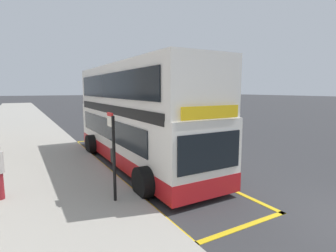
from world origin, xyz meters
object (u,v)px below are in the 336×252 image
(double_decker_bus, at_px, (137,118))
(bus_stop_sign, at_px, (113,149))
(parked_car_silver_behind, at_px, (105,106))
(parked_car_teal_far, at_px, (145,118))
(parked_car_grey_distant, at_px, (122,109))

(double_decker_bus, height_order, bus_stop_sign, double_decker_bus)
(parked_car_silver_behind, height_order, parked_car_teal_far, same)
(double_decker_bus, height_order, parked_car_silver_behind, double_decker_bus)
(parked_car_teal_far, distance_m, parked_car_grey_distant, 11.64)
(bus_stop_sign, distance_m, parked_car_teal_far, 16.13)
(parked_car_teal_far, relative_size, parked_car_grey_distant, 1.00)
(double_decker_bus, relative_size, bus_stop_sign, 4.08)
(double_decker_bus, distance_m, parked_car_teal_far, 11.86)
(parked_car_silver_behind, bearing_deg, double_decker_bus, 75.70)
(parked_car_teal_far, bearing_deg, parked_car_silver_behind, -98.01)
(double_decker_bus, relative_size, parked_car_teal_far, 2.47)
(parked_car_teal_far, xyz_separation_m, parked_car_grey_distant, (2.10, 11.45, 0.00))
(bus_stop_sign, xyz_separation_m, parked_car_silver_behind, (9.76, 33.85, -0.86))
(parked_car_teal_far, height_order, parked_car_grey_distant, same)
(bus_stop_sign, relative_size, parked_car_grey_distant, 0.61)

